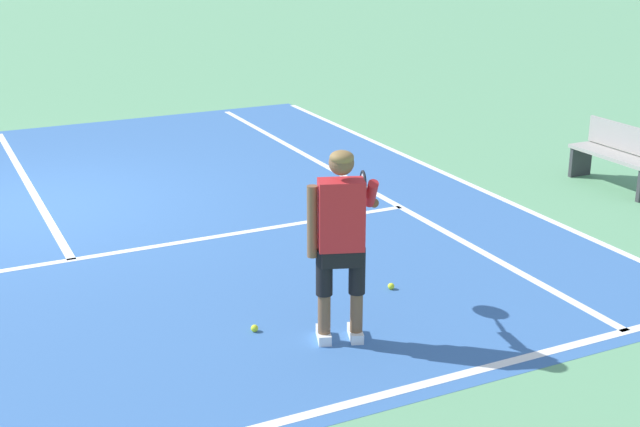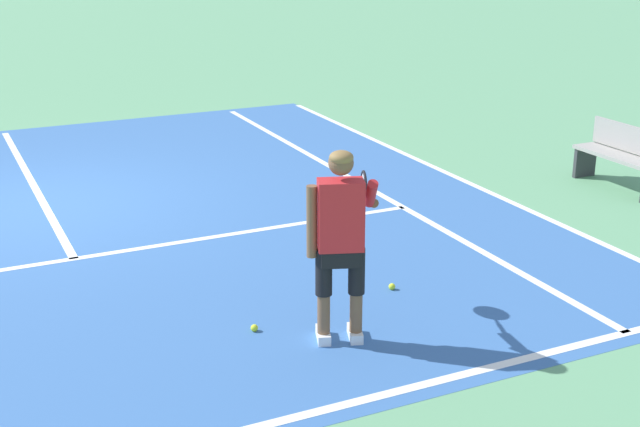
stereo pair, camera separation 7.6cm
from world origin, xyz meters
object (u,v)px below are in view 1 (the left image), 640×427
(tennis_ball_by_baseline, at_px, (254,328))
(tennis_player, at_px, (341,233))
(courtside_bench, at_px, (618,155))
(tennis_ball_near_feet, at_px, (391,286))

(tennis_ball_by_baseline, bearing_deg, tennis_player, -37.03)
(tennis_player, bearing_deg, courtside_bench, 23.72)
(courtside_bench, bearing_deg, tennis_ball_by_baseline, -162.38)
(tennis_player, relative_size, tennis_ball_by_baseline, 25.95)
(courtside_bench, bearing_deg, tennis_ball_near_feet, -159.83)
(tennis_ball_near_feet, bearing_deg, tennis_player, -141.91)
(tennis_ball_by_baseline, xyz_separation_m, courtside_bench, (6.08, 1.93, 0.42))
(tennis_ball_by_baseline, bearing_deg, tennis_ball_near_feet, 9.88)
(tennis_ball_near_feet, bearing_deg, courtside_bench, 20.17)
(tennis_player, height_order, tennis_ball_by_baseline, tennis_player)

